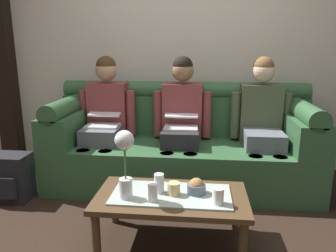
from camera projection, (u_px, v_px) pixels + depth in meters
name	position (u px, v px, depth m)	size (l,w,h in m)	color
back_wall_patterned	(186.00, 33.00, 3.40)	(6.00, 0.12, 2.90)	beige
timber_pillar	(1.00, 33.00, 3.48)	(0.20, 0.20, 2.90)	black
couch	(181.00, 146.00, 3.15)	(2.46, 0.88, 0.96)	#2D5633
person_left	(105.00, 115.00, 3.15)	(0.56, 0.67, 1.22)	#595B66
person_middle	(182.00, 117.00, 3.07)	(0.56, 0.67, 1.22)	#232326
person_right	(262.00, 118.00, 3.00)	(0.56, 0.67, 1.22)	#595B66
coffee_table	(171.00, 201.00, 2.15)	(1.00, 0.54, 0.36)	#47331E
flower_vase	(125.00, 157.00, 2.01)	(0.12, 0.12, 0.45)	silver
snack_bowl	(196.00, 187.00, 2.13)	(0.12, 0.12, 0.11)	#4C5666
cup_near_left	(218.00, 196.00, 1.99)	(0.07, 0.07, 0.10)	white
cup_near_right	(159.00, 183.00, 2.14)	(0.07, 0.07, 0.13)	silver
cup_far_center	(174.00, 189.00, 2.11)	(0.08, 0.08, 0.08)	#DBB77A
cup_far_left	(153.00, 192.00, 2.03)	(0.06, 0.06, 0.11)	white
backpack_left	(11.00, 177.00, 2.81)	(0.32, 0.28, 0.41)	black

